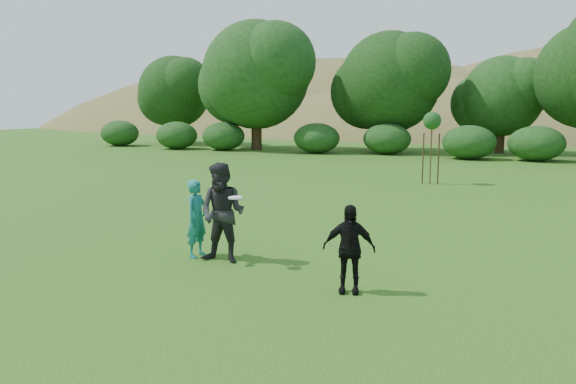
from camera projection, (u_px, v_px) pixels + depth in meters
name	position (u px, v px, depth m)	size (l,w,h in m)	color
ground	(223.00, 273.00, 10.35)	(120.00, 120.00, 0.00)	#19470C
player_teal	(197.00, 218.00, 11.40)	(0.58, 0.38, 1.59)	#1A7772
player_grey	(223.00, 213.00, 10.97)	(0.96, 0.75, 1.97)	black
player_black	(349.00, 249.00, 9.19)	(0.87, 0.36, 1.48)	black
frisbee	(235.00, 198.00, 10.56)	(0.27, 0.27, 0.04)	white
sapling	(432.00, 123.00, 21.94)	(0.70, 0.70, 2.85)	#3E2C18
hillside	(483.00, 221.00, 74.32)	(150.00, 72.00, 52.00)	olive
tree_row	(505.00, 76.00, 34.29)	(53.92, 10.38, 9.62)	#3A2616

